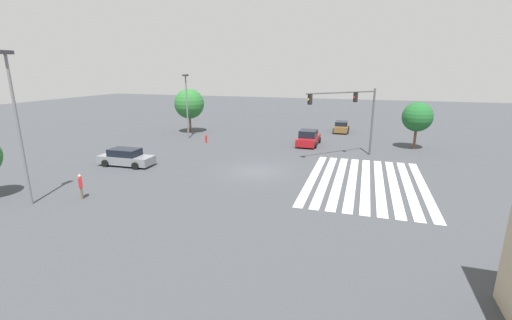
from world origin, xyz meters
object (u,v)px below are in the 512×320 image
Objects in this scene: car_0 at (126,158)px; fire_hydrant at (206,139)px; tree_corner_a at (417,117)px; pedestrian at (81,185)px; car_2 at (308,138)px; street_light_pole_b at (16,117)px; car_1 at (341,127)px; tree_corner_c at (189,104)px; street_light_pole_a at (187,100)px; traffic_signal_mast at (354,108)px.

car_0 is 10.88m from fire_hydrant.
tree_corner_a reaches higher than car_0.
car_0 is at bearing 61.99° from pedestrian.
car_2 is 22.94m from pedestrian.
tree_corner_a is at bearing -45.79° from street_light_pole_b.
tree_corner_a is at bearing 28.78° from car_0.
fire_hydrant is at bearing 128.73° from car_1.
car_1 reaches higher than fire_hydrant.
car_2 is 0.51× the size of street_light_pole_b.
car_1 is 18.01m from fire_hydrant.
car_0 is 16.31m from tree_corner_c.
tree_corner_c is at bearing 42.25° from fire_hydrant.
car_2 is 14.54m from street_light_pole_a.
street_light_pole_b reaches higher than car_0.
car_2 is at bearing -78.99° from fire_hydrant.
traffic_signal_mast is at bearing -100.62° from street_light_pole_a.
car_0 is 1.03× the size of car_2.
street_light_pole_b is 25.04m from tree_corner_c.
car_1 is (13.59, 1.81, -3.88)m from traffic_signal_mast.
pedestrian is 0.33× the size of tree_corner_a.
car_1 is 35.32m from street_light_pole_b.
tree_corner_a is (23.22, -23.87, -1.97)m from street_light_pole_b.
street_light_pole_a is at bearing 64.52° from fire_hydrant.
tree_corner_c is (24.86, 2.57, -1.59)m from street_light_pole_b.
street_light_pole_b reaches higher than pedestrian.
pedestrian is (-29.48, 13.81, 0.21)m from car_1.
pedestrian is at bearing -73.94° from car_0.
street_light_pole_b is at bearing -90.90° from car_0.
pedestrian is (-7.35, -2.37, 0.20)m from car_0.
car_0 is 10.10m from street_light_pole_b.
street_light_pole_a is at bearing 119.96° from car_1.
car_2 is at bearing 41.79° from car_0.
car_1 is 32.56m from pedestrian.
tree_corner_c is at bearing 86.46° from tree_corner_a.
traffic_signal_mast reaches higher than tree_corner_a.
car_2 is 11.28m from fire_hydrant.
fire_hydrant is at bearing 44.23° from pedestrian.
car_0 is (-8.54, 17.99, -3.87)m from traffic_signal_mast.
tree_corner_a is 0.86× the size of tree_corner_c.
street_light_pole_a reaches higher than car_1.
street_light_pole_b reaches higher than fire_hydrant.
tree_corner_a is at bearing -80.58° from fire_hydrant.
street_light_pole_b is at bearing 149.56° from car_2.
pedestrian is 30.65m from tree_corner_a.
car_1 is at bearing -59.04° from street_light_pole_a.
pedestrian is 17.97m from fire_hydrant.
car_2 is at bearing 162.43° from car_1.
car_2 is at bearing 97.75° from tree_corner_a.
pedestrian is 23.86m from tree_corner_c.
tree_corner_c reaches higher than pedestrian.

